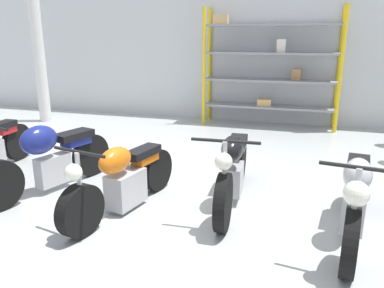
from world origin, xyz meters
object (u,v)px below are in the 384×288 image
Objects in this scene: motorcycle_black at (233,169)px; motorcycle_orange at (123,180)px; shelving_rack at (269,66)px; motorcycle_blue at (49,156)px; motorcycle_silver at (355,198)px.

motorcycle_orange is at bearing -67.10° from motorcycle_black.
shelving_rack reaches higher than motorcycle_black.
shelving_rack reaches higher than motorcycle_blue.
motorcycle_black is (1.25, 0.60, 0.07)m from motorcycle_orange.
motorcycle_orange is 1.39m from motorcycle_black.
motorcycle_black is at bearing -101.75° from motorcycle_silver.
motorcycle_orange is at bearing -79.82° from motorcycle_silver.
motorcycle_black is (0.02, -4.57, -0.95)m from shelving_rack.
motorcycle_orange is 0.94× the size of motorcycle_silver.
shelving_rack is at bearing 177.61° from motorcycle_black.
motorcycle_orange is (-1.23, -5.17, -1.02)m from shelving_rack.
shelving_rack is at bearing -156.37° from motorcycle_silver.
motorcycle_silver is at bearing 67.51° from motorcycle_black.
motorcycle_blue is 0.96× the size of motorcycle_silver.
motorcycle_black is at bearing -89.72° from shelving_rack.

